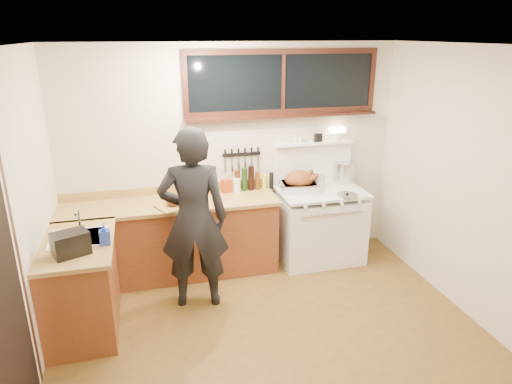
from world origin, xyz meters
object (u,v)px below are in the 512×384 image
object	(u,v)px
vintage_stove	(319,223)
man	(194,220)
roast_turkey	(299,182)
cutting_board	(176,202)

from	to	relation	value
vintage_stove	man	distance (m)	1.79
man	roast_turkey	size ratio (longest dim) A/B	3.85
man	cutting_board	size ratio (longest dim) A/B	3.82
roast_turkey	cutting_board	bearing A→B (deg)	-173.55
man	roast_turkey	bearing A→B (deg)	26.67
roast_turkey	vintage_stove	bearing A→B (deg)	-11.89
man	cutting_board	world-z (taller)	man
vintage_stove	cutting_board	size ratio (longest dim) A/B	3.24
cutting_board	roast_turkey	distance (m)	1.49
cutting_board	man	bearing A→B (deg)	-76.18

